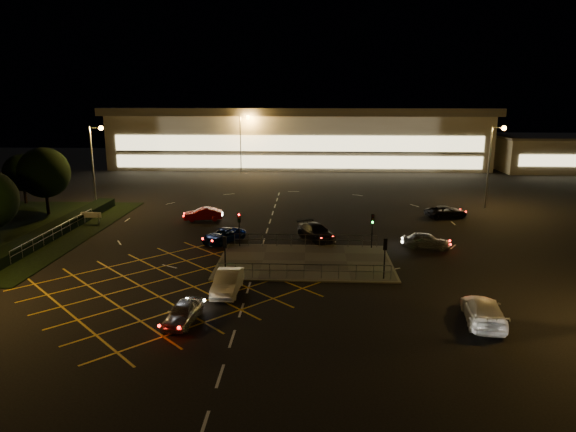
{
  "coord_description": "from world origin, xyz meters",
  "views": [
    {
      "loc": [
        2.38,
        -42.81,
        13.63
      ],
      "look_at": [
        0.24,
        6.21,
        2.0
      ],
      "focal_mm": 32.0,
      "sensor_mm": 36.0,
      "label": 1
    }
  ],
  "objects_px": {
    "car_approach_white": "(483,311)",
    "car_east_grey": "(446,212)",
    "car_left_blue": "(223,235)",
    "car_circ_red": "(203,214)",
    "car_far_dkgrey": "(316,232)",
    "signal_nw": "(239,222)",
    "car_right_silver": "(426,241)",
    "car_near_silver": "(183,312)",
    "signal_sw": "(225,248)",
    "signal_ne": "(372,224)",
    "car_queue_white": "(228,282)",
    "signal_se": "(385,250)"
  },
  "relations": [
    {
      "from": "car_approach_white",
      "to": "car_east_grey",
      "type": "bearing_deg",
      "value": -91.9
    },
    {
      "from": "car_left_blue",
      "to": "car_circ_red",
      "type": "height_order",
      "value": "car_circ_red"
    },
    {
      "from": "car_left_blue",
      "to": "car_far_dkgrey",
      "type": "distance_m",
      "value": 8.92
    },
    {
      "from": "signal_nw",
      "to": "car_left_blue",
      "type": "distance_m",
      "value": 3.04
    },
    {
      "from": "car_east_grey",
      "to": "car_right_silver",
      "type": "bearing_deg",
      "value": 143.52
    },
    {
      "from": "car_left_blue",
      "to": "car_right_silver",
      "type": "xyz_separation_m",
      "value": [
        18.77,
        -1.3,
        0.08
      ]
    },
    {
      "from": "signal_nw",
      "to": "car_east_grey",
      "type": "xyz_separation_m",
      "value": [
        21.88,
        12.72,
        -1.71
      ]
    },
    {
      "from": "car_near_silver",
      "to": "car_right_silver",
      "type": "bearing_deg",
      "value": 50.55
    },
    {
      "from": "signal_sw",
      "to": "car_left_blue",
      "type": "distance_m",
      "value": 10.03
    },
    {
      "from": "signal_ne",
      "to": "car_approach_white",
      "type": "xyz_separation_m",
      "value": [
        5.05,
        -15.19,
        -1.59
      ]
    },
    {
      "from": "signal_sw",
      "to": "car_queue_white",
      "type": "distance_m",
      "value": 3.46
    },
    {
      "from": "signal_nw",
      "to": "car_east_grey",
      "type": "height_order",
      "value": "signal_nw"
    },
    {
      "from": "car_left_blue",
      "to": "car_far_dkgrey",
      "type": "height_order",
      "value": "car_far_dkgrey"
    },
    {
      "from": "signal_ne",
      "to": "car_queue_white",
      "type": "height_order",
      "value": "signal_ne"
    },
    {
      "from": "signal_ne",
      "to": "car_circ_red",
      "type": "relative_size",
      "value": 0.74
    },
    {
      "from": "car_queue_white",
      "to": "car_east_grey",
      "type": "height_order",
      "value": "car_queue_white"
    },
    {
      "from": "signal_sw",
      "to": "car_approach_white",
      "type": "distance_m",
      "value": 18.58
    },
    {
      "from": "car_far_dkgrey",
      "to": "car_left_blue",
      "type": "bearing_deg",
      "value": 160.12
    },
    {
      "from": "signal_nw",
      "to": "car_approach_white",
      "type": "bearing_deg",
      "value": -41.71
    },
    {
      "from": "car_far_dkgrey",
      "to": "signal_nw",
      "type": "bearing_deg",
      "value": 175.05
    },
    {
      "from": "signal_se",
      "to": "car_far_dkgrey",
      "type": "relative_size",
      "value": 0.62
    },
    {
      "from": "signal_se",
      "to": "signal_sw",
      "type": "bearing_deg",
      "value": 0.0
    },
    {
      "from": "signal_sw",
      "to": "car_right_silver",
      "type": "bearing_deg",
      "value": -153.62
    },
    {
      "from": "signal_ne",
      "to": "car_left_blue",
      "type": "relative_size",
      "value": 0.68
    },
    {
      "from": "signal_se",
      "to": "car_queue_white",
      "type": "height_order",
      "value": "signal_se"
    },
    {
      "from": "car_queue_white",
      "to": "car_near_silver",
      "type": "bearing_deg",
      "value": -109.37
    },
    {
      "from": "car_near_silver",
      "to": "car_far_dkgrey",
      "type": "bearing_deg",
      "value": 74.97
    },
    {
      "from": "car_circ_red",
      "to": "car_near_silver",
      "type": "bearing_deg",
      "value": -0.74
    },
    {
      "from": "car_circ_red",
      "to": "car_right_silver",
      "type": "bearing_deg",
      "value": 56.67
    },
    {
      "from": "signal_sw",
      "to": "signal_ne",
      "type": "xyz_separation_m",
      "value": [
        12.0,
        7.99,
        0.0
      ]
    },
    {
      "from": "car_left_blue",
      "to": "car_right_silver",
      "type": "bearing_deg",
      "value": 29.54
    },
    {
      "from": "signal_ne",
      "to": "car_queue_white",
      "type": "distance_m",
      "value": 15.89
    },
    {
      "from": "signal_sw",
      "to": "car_far_dkgrey",
      "type": "height_order",
      "value": "signal_sw"
    },
    {
      "from": "car_near_silver",
      "to": "car_approach_white",
      "type": "distance_m",
      "value": 18.36
    },
    {
      "from": "car_queue_white",
      "to": "car_approach_white",
      "type": "relative_size",
      "value": 0.88
    },
    {
      "from": "car_left_blue",
      "to": "car_far_dkgrey",
      "type": "xyz_separation_m",
      "value": [
        8.83,
        1.28,
        0.09
      ]
    },
    {
      "from": "signal_se",
      "to": "car_right_silver",
      "type": "xyz_separation_m",
      "value": [
        4.96,
        8.41,
        -1.64
      ]
    },
    {
      "from": "car_queue_white",
      "to": "car_left_blue",
      "type": "xyz_separation_m",
      "value": [
        -2.46,
        12.72,
        -0.13
      ]
    },
    {
      "from": "signal_nw",
      "to": "signal_ne",
      "type": "xyz_separation_m",
      "value": [
        12.0,
        0.0,
        0.0
      ]
    },
    {
      "from": "car_far_dkgrey",
      "to": "car_east_grey",
      "type": "xyz_separation_m",
      "value": [
        14.87,
        9.71,
        -0.07
      ]
    },
    {
      "from": "car_queue_white",
      "to": "car_right_silver",
      "type": "relative_size",
      "value": 1.11
    },
    {
      "from": "signal_nw",
      "to": "car_circ_red",
      "type": "height_order",
      "value": "signal_nw"
    },
    {
      "from": "car_queue_white",
      "to": "car_far_dkgrey",
      "type": "relative_size",
      "value": 0.93
    },
    {
      "from": "car_queue_white",
      "to": "car_circ_red",
      "type": "relative_size",
      "value": 1.11
    },
    {
      "from": "car_near_silver",
      "to": "car_far_dkgrey",
      "type": "xyz_separation_m",
      "value": [
        8.31,
        18.99,
        0.07
      ]
    },
    {
      "from": "signal_nw",
      "to": "signal_ne",
      "type": "bearing_deg",
      "value": 0.0
    },
    {
      "from": "car_near_silver",
      "to": "signal_nw",
      "type": "bearing_deg",
      "value": 93.95
    },
    {
      "from": "car_far_dkgrey",
      "to": "car_approach_white",
      "type": "relative_size",
      "value": 0.95
    },
    {
      "from": "signal_sw",
      "to": "car_left_blue",
      "type": "xyz_separation_m",
      "value": [
        -1.82,
        9.71,
        -1.72
      ]
    },
    {
      "from": "car_left_blue",
      "to": "car_east_grey",
      "type": "distance_m",
      "value": 26.12
    }
  ]
}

